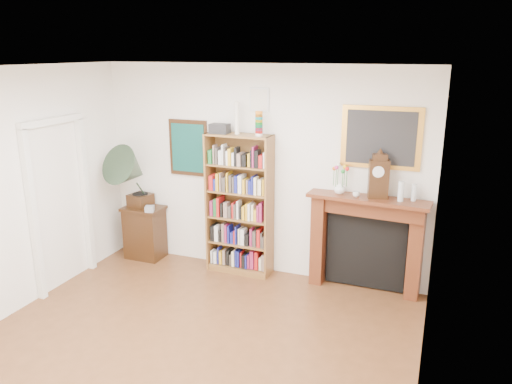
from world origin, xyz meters
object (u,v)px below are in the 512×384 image
gramophone (132,172)px  teacup (356,194)px  mantel_clock (379,177)px  fireplace (366,235)px  bottle_left (401,191)px  side_cabinet (145,232)px  flower_vase (340,188)px  cd_stack (150,209)px  bottle_right (414,193)px  bookshelf (239,197)px

gramophone → teacup: 3.11m
mantel_clock → fireplace: bearing=137.4°
bottle_left → teacup: bearing=-179.2°
side_cabinet → flower_vase: flower_vase is taller
cd_stack → bottle_left: bearing=2.8°
side_cabinet → bottle_left: (3.55, 0.03, 0.98)m
side_cabinet → cd_stack: size_ratio=6.43×
side_cabinet → flower_vase: size_ratio=5.26×
bottle_left → bottle_right: (0.14, 0.07, -0.02)m
bottle_right → flower_vase: bearing=-179.7°
fireplace → flower_vase: flower_vase is taller
bookshelf → teacup: bearing=0.4°
mantel_clock → flower_vase: (-0.46, 0.03, -0.19)m
flower_vase → bottle_right: (0.88, 0.00, 0.03)m
fireplace → mantel_clock: size_ratio=2.77×
teacup → bottle_left: size_ratio=0.37×
teacup → mantel_clock: bearing=9.8°
side_cabinet → gramophone: 0.93m
gramophone → mantel_clock: (3.35, 0.19, 0.19)m
fireplace → bottle_left: bottle_left is taller
flower_vase → teacup: flower_vase is taller
teacup → flower_vase: bearing=161.7°
fireplace → bottle_left: bearing=-8.7°
side_cabinet → mantel_clock: mantel_clock is taller
side_cabinet → mantel_clock: 3.47m
mantel_clock → side_cabinet: bearing=165.3°
side_cabinet → bottle_left: bearing=0.3°
mantel_clock → bottle_right: 0.44m
side_cabinet → cd_stack: bearing=-35.1°
bookshelf → gramophone: 1.58m
bottle_left → bottle_right: size_ratio=1.20×
bookshelf → cd_stack: bookshelf is taller
mantel_clock → flower_vase: size_ratio=3.67×
fireplace → teacup: teacup is taller
fireplace → mantel_clock: 0.77m
mantel_clock → teacup: (-0.25, -0.04, -0.23)m
fireplace → teacup: (-0.14, -0.10, 0.54)m
bookshelf → mantel_clock: bookshelf is taller
side_cabinet → flower_vase: (2.82, 0.09, 0.93)m
bookshelf → fireplace: bookshelf is taller
gramophone → flower_vase: bearing=15.2°
bottle_left → fireplace: bearing=166.7°
side_cabinet → mantel_clock: (3.28, 0.06, 1.12)m
gramophone → bottle_right: (3.76, 0.22, 0.03)m
gramophone → bottle_left: 3.62m
side_cabinet → cd_stack: cd_stack is taller
bookshelf → mantel_clock: (1.80, 0.02, 0.43)m
bookshelf → bottle_right: (2.21, 0.05, 0.27)m
side_cabinet → flower_vase: bearing=1.7°
cd_stack → mantel_clock: bearing=3.7°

